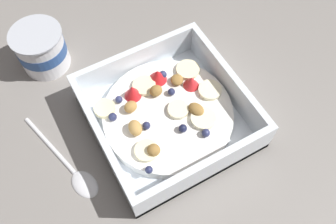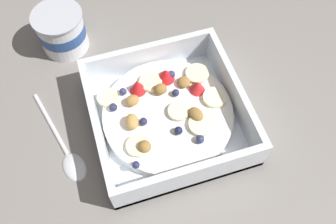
# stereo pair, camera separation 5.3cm
# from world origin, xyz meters

# --- Properties ---
(ground_plane) EXTENTS (2.40, 2.40, 0.00)m
(ground_plane) POSITION_xyz_m (0.00, 0.00, 0.00)
(ground_plane) COLOR gray
(fruit_bowl) EXTENTS (0.22, 0.22, 0.06)m
(fruit_bowl) POSITION_xyz_m (0.01, -0.01, 0.02)
(fruit_bowl) COLOR white
(fruit_bowl) RESTS_ON ground
(spoon) EXTENTS (0.07, 0.17, 0.01)m
(spoon) POSITION_xyz_m (-0.15, -0.02, 0.00)
(spoon) COLOR silver
(spoon) RESTS_ON ground
(yogurt_cup) EXTENTS (0.08, 0.08, 0.07)m
(yogurt_cup) POSITION_xyz_m (-0.12, 0.19, 0.04)
(yogurt_cup) COLOR white
(yogurt_cup) RESTS_ON ground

